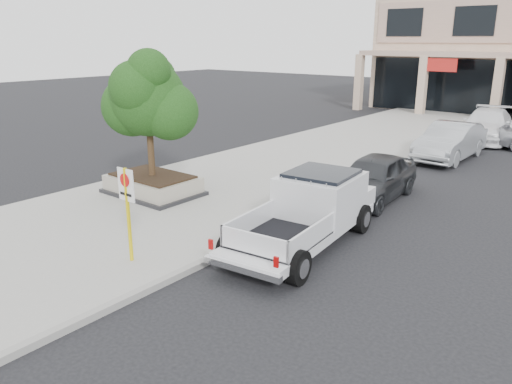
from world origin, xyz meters
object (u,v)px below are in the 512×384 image
Objects in this scene: curb_car_b at (450,141)px; curb_car_c at (487,125)px; pickup_truck at (302,214)px; planter_tree at (154,99)px; no_parking_sign at (127,202)px; curb_car_a at (373,178)px; planter at (153,185)px.

curb_car_b is 5.86m from curb_car_c.
pickup_truck is 18.50m from curb_car_c.
pickup_truck reaches higher than curb_car_b.
planter_tree reaches higher than curb_car_b.
no_parking_sign is (3.71, -4.07, -1.78)m from planter_tree.
curb_car_c is (-0.33, 18.50, -0.09)m from pickup_truck.
planter_tree is 7.82m from curb_car_a.
no_parking_sign is 8.81m from curb_car_a.
pickup_truck is at bearing -87.08° from curb_car_b.
pickup_truck is (6.39, -0.33, 0.44)m from planter.
pickup_truck is 1.15× the size of curb_car_b.
curb_car_c is at bearing 85.36° from pickup_truck.
curb_car_b is (5.90, 12.15, -2.58)m from planter_tree.
planter_tree is at bearing 169.89° from pickup_truck.
pickup_truck is at bearing -2.98° from planter.
curb_car_b is at bearing 64.11° from planter_tree.
curb_car_a is (2.16, 8.50, -0.86)m from no_parking_sign.
pickup_truck is at bearing -96.40° from curb_car_c.
planter is 5.61m from no_parking_sign.
planter_tree is 6.75m from pickup_truck.
planter is 7.56m from curb_car_a.
planter_tree reaches higher than curb_car_a.
planter_tree is 0.79× the size of curb_car_b.
planter is 0.56× the size of curb_car_c.
planter_tree is at bearing 132.37° from no_parking_sign.
no_parking_sign reaches higher than curb_car_c.
curb_car_c reaches higher than planter.
curb_car_b is (2.19, 16.21, -0.80)m from no_parking_sign.
planter_tree is 13.75m from curb_car_b.
curb_car_a is 0.79× the size of curb_car_c.
planter_tree reaches higher than planter.
planter is 2.95m from planter_tree.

